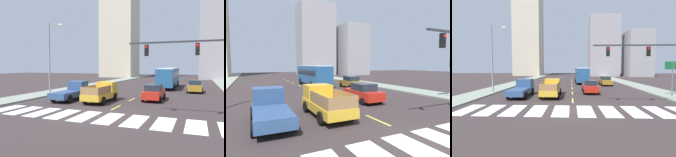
% 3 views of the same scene
% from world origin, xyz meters
% --- Properties ---
extents(ground_plane, '(160.00, 160.00, 0.00)m').
position_xyz_m(ground_plane, '(0.00, 0.00, 0.00)').
color(ground_plane, '#362C2C').
extents(sidewalk_left, '(3.60, 110.00, 0.15)m').
position_xyz_m(sidewalk_left, '(-11.85, 18.00, 0.07)').
color(sidewalk_left, gray).
rests_on(sidewalk_left, ground).
extents(crosswalk_stripe_0, '(1.28, 3.46, 0.01)m').
position_xyz_m(crosswalk_stripe_0, '(-8.59, 0.00, 0.00)').
color(crosswalk_stripe_0, white).
rests_on(crosswalk_stripe_0, ground).
extents(crosswalk_stripe_1, '(1.28, 3.46, 0.01)m').
position_xyz_m(crosswalk_stripe_1, '(-6.68, 0.00, 0.00)').
color(crosswalk_stripe_1, white).
rests_on(crosswalk_stripe_1, ground).
extents(crosswalk_stripe_2, '(1.28, 3.46, 0.01)m').
position_xyz_m(crosswalk_stripe_2, '(-4.77, 0.00, 0.00)').
color(crosswalk_stripe_2, white).
rests_on(crosswalk_stripe_2, ground).
extents(crosswalk_stripe_3, '(1.28, 3.46, 0.01)m').
position_xyz_m(crosswalk_stripe_3, '(-2.86, 0.00, 0.00)').
color(crosswalk_stripe_3, white).
rests_on(crosswalk_stripe_3, ground).
extents(crosswalk_stripe_4, '(1.28, 3.46, 0.01)m').
position_xyz_m(crosswalk_stripe_4, '(-0.95, 0.00, 0.00)').
color(crosswalk_stripe_4, white).
rests_on(crosswalk_stripe_4, ground).
extents(crosswalk_stripe_5, '(1.28, 3.46, 0.01)m').
position_xyz_m(crosswalk_stripe_5, '(0.95, 0.00, 0.00)').
color(crosswalk_stripe_5, white).
rests_on(crosswalk_stripe_5, ground).
extents(crosswalk_stripe_6, '(1.28, 3.46, 0.01)m').
position_xyz_m(crosswalk_stripe_6, '(2.86, 0.00, 0.00)').
color(crosswalk_stripe_6, white).
rests_on(crosswalk_stripe_6, ground).
extents(crosswalk_stripe_7, '(1.28, 3.46, 0.01)m').
position_xyz_m(crosswalk_stripe_7, '(4.77, 0.00, 0.00)').
color(crosswalk_stripe_7, white).
rests_on(crosswalk_stripe_7, ground).
extents(crosswalk_stripe_8, '(1.28, 3.46, 0.01)m').
position_xyz_m(crosswalk_stripe_8, '(6.68, 0.00, 0.00)').
color(crosswalk_stripe_8, white).
rests_on(crosswalk_stripe_8, ground).
extents(lane_dash_0, '(0.16, 2.40, 0.01)m').
position_xyz_m(lane_dash_0, '(0.00, 4.00, 0.00)').
color(lane_dash_0, gold).
rests_on(lane_dash_0, ground).
extents(lane_dash_1, '(0.16, 2.40, 0.01)m').
position_xyz_m(lane_dash_1, '(0.00, 9.00, 0.00)').
color(lane_dash_1, gold).
rests_on(lane_dash_1, ground).
extents(lane_dash_2, '(0.16, 2.40, 0.01)m').
position_xyz_m(lane_dash_2, '(0.00, 14.00, 0.00)').
color(lane_dash_2, gold).
rests_on(lane_dash_2, ground).
extents(lane_dash_3, '(0.16, 2.40, 0.01)m').
position_xyz_m(lane_dash_3, '(0.00, 19.00, 0.00)').
color(lane_dash_3, gold).
rests_on(lane_dash_3, ground).
extents(lane_dash_4, '(0.16, 2.40, 0.01)m').
position_xyz_m(lane_dash_4, '(0.00, 24.00, 0.00)').
color(lane_dash_4, gold).
rests_on(lane_dash_4, ground).
extents(lane_dash_5, '(0.16, 2.40, 0.01)m').
position_xyz_m(lane_dash_5, '(0.00, 29.00, 0.00)').
color(lane_dash_5, gold).
rests_on(lane_dash_5, ground).
extents(lane_dash_6, '(0.16, 2.40, 0.01)m').
position_xyz_m(lane_dash_6, '(0.00, 34.00, 0.00)').
color(lane_dash_6, gold).
rests_on(lane_dash_6, ground).
extents(lane_dash_7, '(0.16, 2.40, 0.01)m').
position_xyz_m(lane_dash_7, '(0.00, 39.00, 0.00)').
color(lane_dash_7, gold).
rests_on(lane_dash_7, ground).
extents(pickup_stakebed, '(2.18, 5.20, 1.96)m').
position_xyz_m(pickup_stakebed, '(-2.52, 6.66, 0.94)').
color(pickup_stakebed, gold).
rests_on(pickup_stakebed, ground).
extents(pickup_dark, '(2.18, 5.20, 1.96)m').
position_xyz_m(pickup_dark, '(-6.03, 6.49, 0.92)').
color(pickup_dark, '#2F4D79').
rests_on(pickup_dark, ground).
extents(city_bus, '(2.72, 10.80, 3.32)m').
position_xyz_m(city_bus, '(2.11, 23.46, 1.95)').
color(city_bus, '#255687').
rests_on(city_bus, ground).
extents(sedan_far, '(2.02, 4.40, 1.72)m').
position_xyz_m(sedan_far, '(6.33, 18.46, 0.86)').
color(sedan_far, '#A77625').
rests_on(sedan_far, ground).
extents(sedan_mid, '(2.02, 4.40, 1.72)m').
position_xyz_m(sedan_mid, '(2.37, 9.21, 0.86)').
color(sedan_mid, red).
rests_on(sedan_mid, ground).
extents(traffic_signal_gantry, '(8.95, 0.27, 6.00)m').
position_xyz_m(traffic_signal_gantry, '(7.79, 2.09, 4.20)').
color(traffic_signal_gantry, '#2D2D33').
rests_on(traffic_signal_gantry, ground).
extents(streetlight_left, '(2.20, 0.28, 9.00)m').
position_xyz_m(streetlight_left, '(-10.62, 8.85, 4.97)').
color(streetlight_left, gray).
rests_on(streetlight_left, ground).
extents(block_mid_right, '(10.98, 8.30, 22.76)m').
position_xyz_m(block_mid_right, '(12.29, 52.03, 11.38)').
color(block_mid_right, '#9D969C').
rests_on(block_mid_right, ground).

